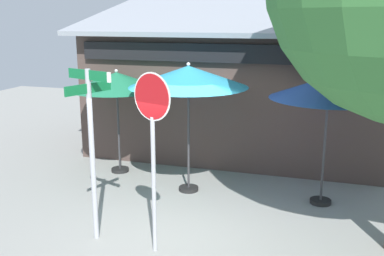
# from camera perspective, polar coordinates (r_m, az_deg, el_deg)

# --- Properties ---
(ground_plane) EXTENTS (28.00, 28.00, 0.10)m
(ground_plane) POSITION_cam_1_polar(r_m,az_deg,el_deg) (8.71, -2.65, -12.41)
(ground_plane) COLOR gray
(cafe_building) EXTENTS (8.35, 4.96, 4.46)m
(cafe_building) POSITION_cam_1_polar(r_m,az_deg,el_deg) (13.20, 5.87, 4.85)
(cafe_building) COLOR #473833
(cafe_building) RESTS_ON ground
(street_sign_post) EXTENTS (0.95, 0.90, 2.99)m
(street_sign_post) POSITION_cam_1_polar(r_m,az_deg,el_deg) (7.76, -12.55, -1.06)
(street_sign_post) COLOR #A8AAB2
(street_sign_post) RESTS_ON ground
(stop_sign) EXTENTS (0.71, 0.29, 2.99)m
(stop_sign) POSITION_cam_1_polar(r_m,az_deg,el_deg) (7.11, -4.98, -0.29)
(stop_sign) COLOR #A8AAB2
(stop_sign) RESTS_ON ground
(patio_umbrella_forest_green_left) EXTENTS (2.29, 2.29, 2.58)m
(patio_umbrella_forest_green_left) POSITION_cam_1_polar(r_m,az_deg,el_deg) (11.11, -9.46, 5.78)
(patio_umbrella_forest_green_left) COLOR black
(patio_umbrella_forest_green_left) RESTS_ON ground
(patio_umbrella_teal_center) EXTENTS (2.56, 2.56, 2.87)m
(patio_umbrella_teal_center) POSITION_cam_1_polar(r_m,az_deg,el_deg) (9.65, -0.46, 6.43)
(patio_umbrella_teal_center) COLOR black
(patio_umbrella_teal_center) RESTS_ON ground
(patio_umbrella_royal_blue_right) EXTENTS (2.33, 2.33, 2.74)m
(patio_umbrella_royal_blue_right) POSITION_cam_1_polar(r_m,az_deg,el_deg) (9.35, 16.81, 4.80)
(patio_umbrella_royal_blue_right) COLOR black
(patio_umbrella_royal_blue_right) RESTS_ON ground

